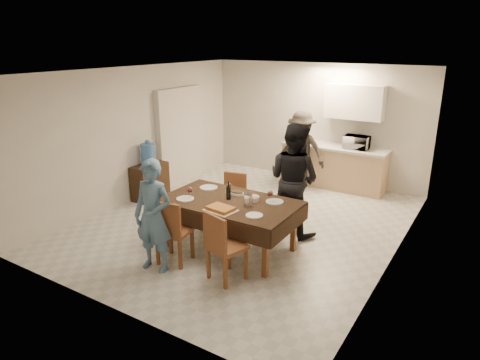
{
  "coord_description": "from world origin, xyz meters",
  "views": [
    {
      "loc": [
        3.57,
        -5.93,
        3.08
      ],
      "look_at": [
        0.07,
        -0.3,
        0.89
      ],
      "focal_mm": 32.0,
      "sensor_mm": 36.0,
      "label": 1
    }
  ],
  "objects_px": {
    "person_near": "(153,216)",
    "console": "(150,181)",
    "wine_bottle": "(228,190)",
    "water_pitcher": "(248,200)",
    "microwave": "(357,142)",
    "person_far": "(294,179)",
    "water_jug": "(148,154)",
    "person_kitchen": "(301,150)",
    "savoury_tart": "(221,209)",
    "dining_table": "(230,203)"
  },
  "relations": [
    {
      "from": "microwave",
      "to": "person_far",
      "type": "xyz_separation_m",
      "value": [
        -0.21,
        -2.59,
        -0.12
      ]
    },
    {
      "from": "savoury_tart",
      "to": "console",
      "type": "bearing_deg",
      "value": 152.67
    },
    {
      "from": "person_near",
      "to": "water_pitcher",
      "type": "bearing_deg",
      "value": 39.57
    },
    {
      "from": "microwave",
      "to": "person_kitchen",
      "type": "relative_size",
      "value": 0.3
    },
    {
      "from": "dining_table",
      "to": "water_jug",
      "type": "height_order",
      "value": "water_jug"
    },
    {
      "from": "console",
      "to": "savoury_tart",
      "type": "height_order",
      "value": "savoury_tart"
    },
    {
      "from": "console",
      "to": "water_jug",
      "type": "distance_m",
      "value": 0.56
    },
    {
      "from": "console",
      "to": "microwave",
      "type": "height_order",
      "value": "microwave"
    },
    {
      "from": "water_pitcher",
      "to": "person_kitchen",
      "type": "relative_size",
      "value": 0.11
    },
    {
      "from": "wine_bottle",
      "to": "person_kitchen",
      "type": "distance_m",
      "value": 3.15
    },
    {
      "from": "console",
      "to": "microwave",
      "type": "relative_size",
      "value": 1.53
    },
    {
      "from": "dining_table",
      "to": "wine_bottle",
      "type": "relative_size",
      "value": 7.2
    },
    {
      "from": "savoury_tart",
      "to": "person_near",
      "type": "distance_m",
      "value": 0.93
    },
    {
      "from": "water_pitcher",
      "to": "microwave",
      "type": "distance_m",
      "value": 3.72
    },
    {
      "from": "microwave",
      "to": "wine_bottle",
      "type": "bearing_deg",
      "value": 77.24
    },
    {
      "from": "person_far",
      "to": "console",
      "type": "bearing_deg",
      "value": 11.87
    },
    {
      "from": "wine_bottle",
      "to": "person_near",
      "type": "xyz_separation_m",
      "value": [
        -0.5,
        -1.1,
        -0.13
      ]
    },
    {
      "from": "water_pitcher",
      "to": "person_far",
      "type": "relative_size",
      "value": 0.1
    },
    {
      "from": "wine_bottle",
      "to": "water_pitcher",
      "type": "xyz_separation_m",
      "value": [
        0.4,
        -0.1,
        -0.05
      ]
    },
    {
      "from": "person_near",
      "to": "person_kitchen",
      "type": "xyz_separation_m",
      "value": [
        0.27,
        4.24,
        0.04
      ]
    },
    {
      "from": "wine_bottle",
      "to": "microwave",
      "type": "relative_size",
      "value": 0.56
    },
    {
      "from": "console",
      "to": "microwave",
      "type": "distance_m",
      "value": 4.31
    },
    {
      "from": "person_kitchen",
      "to": "person_near",
      "type": "bearing_deg",
      "value": -93.68
    },
    {
      "from": "dining_table",
      "to": "microwave",
      "type": "relative_size",
      "value": 4.07
    },
    {
      "from": "dining_table",
      "to": "water_jug",
      "type": "bearing_deg",
      "value": 158.67
    },
    {
      "from": "person_near",
      "to": "console",
      "type": "bearing_deg",
      "value": 126.16
    },
    {
      "from": "console",
      "to": "person_kitchen",
      "type": "bearing_deg",
      "value": 43.63
    },
    {
      "from": "dining_table",
      "to": "water_pitcher",
      "type": "distance_m",
      "value": 0.38
    },
    {
      "from": "wine_bottle",
      "to": "person_far",
      "type": "distance_m",
      "value": 1.17
    },
    {
      "from": "wine_bottle",
      "to": "savoury_tart",
      "type": "xyz_separation_m",
      "value": [
        0.15,
        -0.43,
        -0.11
      ]
    },
    {
      "from": "person_far",
      "to": "person_kitchen",
      "type": "height_order",
      "value": "person_far"
    },
    {
      "from": "person_kitchen",
      "to": "water_pitcher",
      "type": "bearing_deg",
      "value": -79.05
    },
    {
      "from": "water_jug",
      "to": "microwave",
      "type": "height_order",
      "value": "microwave"
    },
    {
      "from": "wine_bottle",
      "to": "person_far",
      "type": "relative_size",
      "value": 0.15
    },
    {
      "from": "console",
      "to": "person_near",
      "type": "xyz_separation_m",
      "value": [
        2.02,
        -2.05,
        0.44
      ]
    },
    {
      "from": "console",
      "to": "person_far",
      "type": "relative_size",
      "value": 0.41
    },
    {
      "from": "console",
      "to": "person_kitchen",
      "type": "distance_m",
      "value": 3.21
    },
    {
      "from": "water_pitcher",
      "to": "microwave",
      "type": "xyz_separation_m",
      "value": [
        0.41,
        3.69,
        0.17
      ]
    },
    {
      "from": "water_jug",
      "to": "microwave",
      "type": "distance_m",
      "value": 4.26
    },
    {
      "from": "savoury_tart",
      "to": "water_jug",
      "type": "bearing_deg",
      "value": 152.67
    },
    {
      "from": "water_pitcher",
      "to": "water_jug",
      "type": "bearing_deg",
      "value": 160.21
    },
    {
      "from": "console",
      "to": "water_pitcher",
      "type": "bearing_deg",
      "value": -19.79
    },
    {
      "from": "console",
      "to": "person_far",
      "type": "distance_m",
      "value": 3.18
    },
    {
      "from": "console",
      "to": "water_jug",
      "type": "bearing_deg",
      "value": 90.0
    },
    {
      "from": "savoury_tart",
      "to": "person_near",
      "type": "height_order",
      "value": "person_near"
    },
    {
      "from": "water_jug",
      "to": "savoury_tart",
      "type": "distance_m",
      "value": 3.01
    },
    {
      "from": "dining_table",
      "to": "console",
      "type": "xyz_separation_m",
      "value": [
        -2.57,
        1.0,
        -0.4
      ]
    },
    {
      "from": "wine_bottle",
      "to": "person_kitchen",
      "type": "xyz_separation_m",
      "value": [
        -0.23,
        3.14,
        -0.09
      ]
    },
    {
      "from": "console",
      "to": "microwave",
      "type": "bearing_deg",
      "value": 38.34
    },
    {
      "from": "water_pitcher",
      "to": "savoury_tart",
      "type": "xyz_separation_m",
      "value": [
        -0.25,
        -0.33,
        -0.07
      ]
    }
  ]
}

